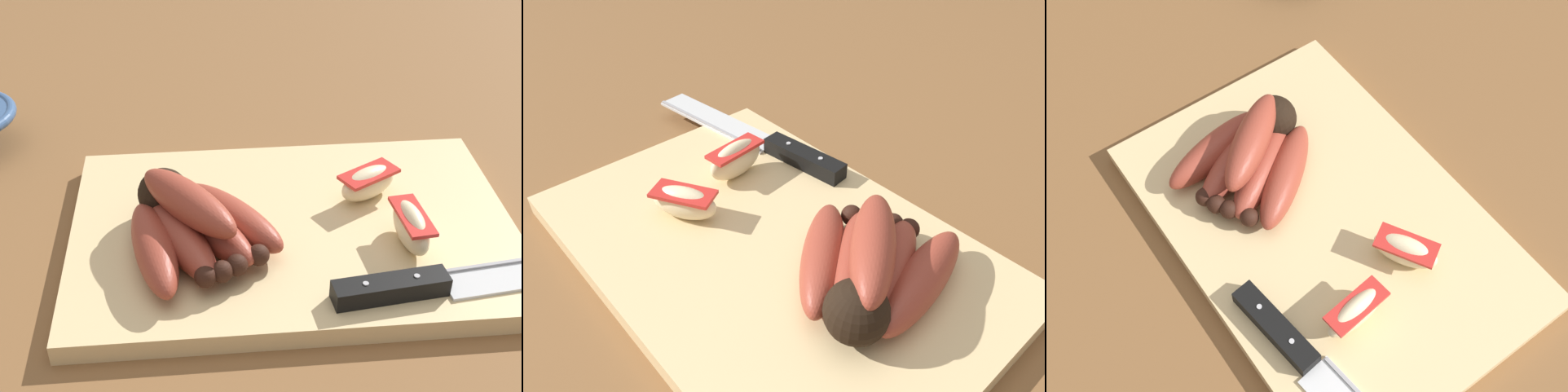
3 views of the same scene
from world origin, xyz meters
TOP-DOWN VIEW (x-y plane):
  - ground_plane at (0.00, 0.00)m, footprint 6.00×6.00m
  - cutting_board at (0.00, 0.00)m, footprint 0.42×0.28m
  - banana_bunch at (0.10, 0.02)m, footprint 0.16×0.17m
  - chefs_knife at (-0.12, 0.10)m, footprint 0.28×0.06m
  - apple_wedge_near at (-0.10, 0.04)m, footprint 0.03×0.07m
  - apple_wedge_middle at (-0.08, -0.04)m, footprint 0.07×0.06m

SIDE VIEW (x-z plane):
  - ground_plane at x=0.00m, z-range 0.00..0.00m
  - cutting_board at x=0.00m, z-range 0.00..0.02m
  - chefs_knife at x=-0.12m, z-range 0.02..0.04m
  - apple_wedge_middle at x=-0.08m, z-range 0.02..0.05m
  - apple_wedge_near at x=-0.10m, z-range 0.02..0.06m
  - banana_bunch at x=0.10m, z-range 0.01..0.08m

